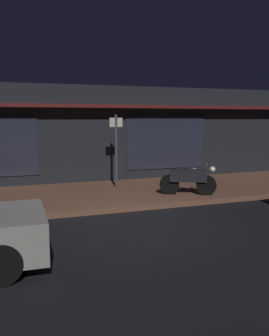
{
  "coord_description": "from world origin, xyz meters",
  "views": [
    {
      "loc": [
        -2.65,
        -7.76,
        2.44
      ],
      "look_at": [
        0.99,
        2.4,
        0.95
      ],
      "focal_mm": 38.76,
      "sensor_mm": 36.0,
      "label": 1
    }
  ],
  "objects": [
    {
      "name": "ground_plane",
      "position": [
        0.0,
        0.0,
        0.0
      ],
      "size": [
        60.0,
        60.0,
        0.0
      ],
      "primitive_type": "plane",
      "color": "black"
    },
    {
      "name": "sign_post",
      "position": [
        0.81,
        3.7,
        1.51
      ],
      "size": [
        0.44,
        0.09,
        2.4
      ],
      "color": "#47474C",
      "rests_on": "sidewalk_slab"
    },
    {
      "name": "motorcycle",
      "position": [
        2.5,
        1.77,
        0.65
      ],
      "size": [
        1.59,
        0.9,
        0.97
      ],
      "color": "black",
      "rests_on": "sidewalk_slab"
    },
    {
      "name": "sidewalk_slab",
      "position": [
        0.0,
        3.0,
        0.07
      ],
      "size": [
        18.0,
        4.0,
        0.15
      ],
      "primitive_type": "cube",
      "color": "brown",
      "rests_on": "ground_plane"
    },
    {
      "name": "storefront_building",
      "position": [
        0.0,
        6.39,
        1.8
      ],
      "size": [
        18.0,
        3.3,
        3.6
      ],
      "color": "black",
      "rests_on": "ground_plane"
    }
  ]
}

